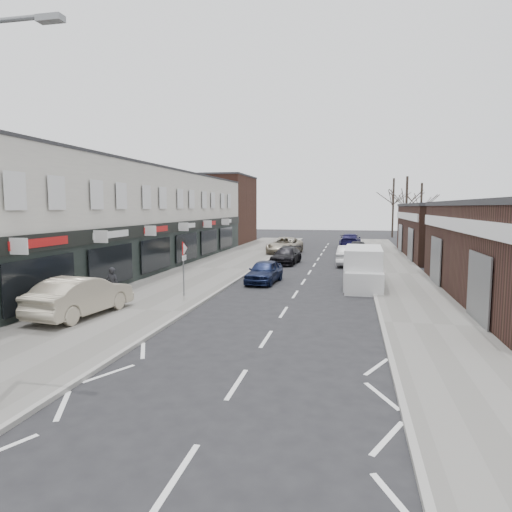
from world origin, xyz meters
The scene contains 19 objects.
ground centered at (0.00, 0.00, 0.00)m, with size 160.00×160.00×0.00m, color black.
pavement_left centered at (-6.75, 22.00, 0.06)m, with size 5.50×64.00×0.12m, color slate.
pavement_right centered at (5.75, 22.00, 0.06)m, with size 3.50×64.00×0.12m, color slate.
shop_terrace_left centered at (-13.50, 19.50, 3.55)m, with size 8.00×41.00×7.10m, color silver.
brick_block_far centered at (-13.50, 45.00, 4.00)m, with size 8.00×10.00×8.00m, color #4A2920.
right_unit_far centered at (12.50, 34.00, 2.25)m, with size 10.00×16.00×4.50m, color #372119.
tree_far_a centered at (9.00, 48.00, 0.00)m, with size 3.60×3.60×8.00m, color #382D26, non-canonical shape.
tree_far_b centered at (11.50, 54.00, 0.00)m, with size 3.60×3.60×7.50m, color #382D26, non-canonical shape.
tree_far_c centered at (8.50, 60.00, 0.00)m, with size 3.60×3.60×8.50m, color #382D26, non-canonical shape.
warning_sign centered at (-5.16, 12.00, 2.20)m, with size 0.12×0.80×2.70m.
white_van centered at (3.40, 17.06, 1.03)m, with size 2.08×5.63×2.18m.
sedan_on_pavement centered at (-7.69, 7.29, 0.91)m, with size 1.67×4.79×1.58m, color #B7AB92.
pedestrian centered at (-7.75, 9.80, 0.93)m, with size 0.59×0.39×1.61m, color black.
parked_car_left_a centered at (-2.20, 17.14, 0.67)m, with size 1.57×3.91×1.33m, color #121B3A.
parked_car_left_b centered at (-2.20, 26.26, 0.65)m, with size 1.81×4.46×1.29m, color black.
parked_car_left_c centered at (-3.40, 33.70, 0.78)m, with size 2.60×5.65×1.57m, color #9F957F.
parked_car_right_a centered at (2.60, 26.40, 0.76)m, with size 1.60×4.60×1.52m, color silver.
parked_car_right_b centered at (3.30, 33.53, 0.71)m, with size 1.67×4.16×1.42m, color black.
parked_car_right_c centered at (2.61, 42.10, 0.77)m, with size 2.15×5.30×1.54m, color #171440.
Camera 1 is at (2.73, -8.66, 4.41)m, focal length 32.00 mm.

